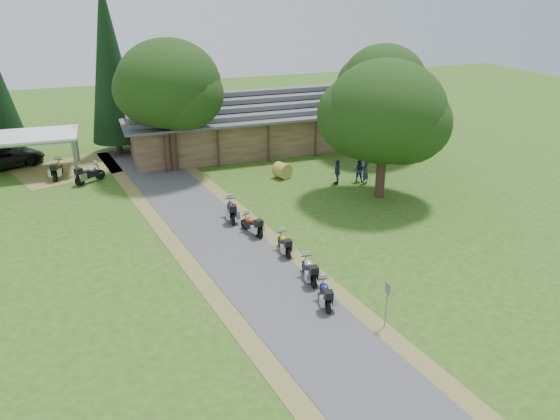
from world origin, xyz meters
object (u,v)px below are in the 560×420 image
object	(u,v)px
carport	(33,153)
motorcycle_row_e	(231,209)
lodge	(251,119)
car_dark_suv	(3,152)
motorcycle_row_c	(284,242)
motorcycle_row_a	(325,292)
hay_bale	(282,170)
motorcycle_carport_b	(89,173)
motorcycle_row_b	(309,268)
motorcycle_row_d	(252,224)
motorcycle_carport_a	(57,168)

from	to	relation	value
carport	motorcycle_row_e	size ratio (longest dim) A/B	3.28
lodge	car_dark_suv	distance (m)	19.41
motorcycle_row_c	motorcycle_row_e	xyz separation A→B (m)	(-1.46, 5.12, 0.10)
car_dark_suv	motorcycle_row_e	distance (m)	20.61
motorcycle_row_a	hay_bale	bearing A→B (deg)	-0.09
carport	motorcycle_carport_b	distance (m)	5.42
lodge	motorcycle_carport_b	distance (m)	14.33
lodge	hay_bale	bearing A→B (deg)	-92.08
motorcycle_row_a	motorcycle_row_b	xyz separation A→B (m)	(0.15, 2.18, 0.03)
lodge	motorcycle_row_d	bearing A→B (deg)	-107.10
motorcycle_row_d	hay_bale	xyz separation A→B (m)	(4.87, 8.34, -0.06)
motorcycle_row_c	motorcycle_carport_b	world-z (taller)	motorcycle_carport_b
motorcycle_carport_b	hay_bale	world-z (taller)	motorcycle_carport_b
lodge	hay_bale	distance (m)	8.70
lodge	motorcycle_row_b	world-z (taller)	lodge
carport	motorcycle_row_c	distance (m)	22.66
motorcycle_row_a	motorcycle_row_e	bearing A→B (deg)	21.45
motorcycle_row_a	motorcycle_row_c	bearing A→B (deg)	13.34
motorcycle_row_c	hay_bale	bearing A→B (deg)	-16.37
motorcycle_row_b	motorcycle_carport_b	distance (m)	20.10
lodge	motorcycle_row_d	xyz separation A→B (m)	(-5.18, -16.83, -1.83)
carport	car_dark_suv	bearing A→B (deg)	141.74
motorcycle_row_a	motorcycle_carport_a	world-z (taller)	motorcycle_carport_a
motorcycle_row_c	motorcycle_row_e	size ratio (longest dim) A/B	0.86
motorcycle_row_a	motorcycle_row_d	xyz separation A→B (m)	(-0.89, 8.03, 0.02)
car_dark_suv	motorcycle_carport_a	bearing A→B (deg)	-158.76
motorcycle_row_d	hay_bale	distance (m)	9.66
motorcycle_row_c	motorcycle_row_e	world-z (taller)	motorcycle_row_e
motorcycle_row_e	hay_bale	distance (m)	8.09
motorcycle_row_c	motorcycle_carport_a	bearing A→B (deg)	37.30
motorcycle_row_d	motorcycle_carport_a	size ratio (longest dim) A/B	0.86
motorcycle_carport_a	motorcycle_carport_b	distance (m)	2.83
car_dark_suv	motorcycle_row_c	xyz separation A→B (m)	(15.09, -20.57, -0.61)
motorcycle_row_e	motorcycle_carport_b	world-z (taller)	motorcycle_carport_b
motorcycle_carport_b	hay_bale	size ratio (longest dim) A/B	1.87
motorcycle_row_a	motorcycle_row_e	xyz separation A→B (m)	(-1.44, 10.37, 0.09)
motorcycle_row_d	carport	bearing A→B (deg)	19.77
carport	motorcycle_carport_a	world-z (taller)	carport
carport	motorcycle_row_a	distance (m)	27.13
motorcycle_row_a	motorcycle_carport_b	world-z (taller)	motorcycle_carport_b
lodge	hay_bale	size ratio (longest dim) A/B	19.17
car_dark_suv	motorcycle_row_c	size ratio (longest dim) A/B	3.64
car_dark_suv	motorcycle_row_b	bearing A→B (deg)	-170.16
car_dark_suv	hay_bale	distance (m)	21.26
motorcycle_carport_a	motorcycle_row_a	bearing A→B (deg)	-140.47
motorcycle_row_e	motorcycle_carport_b	distance (m)	12.33
motorcycle_row_d	motorcycle_carport_b	xyz separation A→B (m)	(-8.20, 12.00, 0.10)
lodge	motorcycle_row_b	distance (m)	23.13
car_dark_suv	motorcycle_row_c	world-z (taller)	car_dark_suv
motorcycle_row_c	hay_bale	world-z (taller)	motorcycle_row_c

